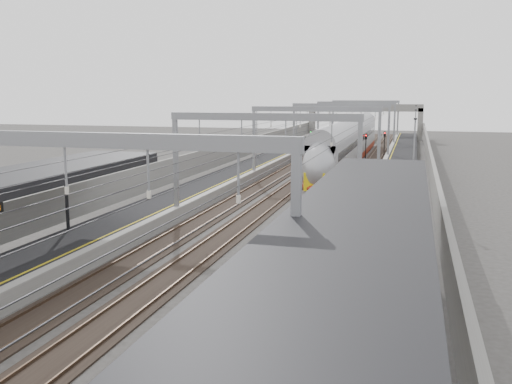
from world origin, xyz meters
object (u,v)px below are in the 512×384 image
Objects in this scene: overbridge at (365,112)px; signal_green at (311,138)px; bench at (355,276)px; train at (348,147)px.

overbridge is 31.41m from signal_green.
train is at bearing 96.92° from bench.
signal_green reaches higher than bench.
overbridge is 6.33× the size of signal_green.
overbridge is 0.42× the size of train.
train is at bearing -59.18° from signal_green.
bench is at bearing -85.31° from overbridge.
bench is 0.47× the size of signal_green.
overbridge is at bearing 80.43° from signal_green.
overbridge is 42.21m from train.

